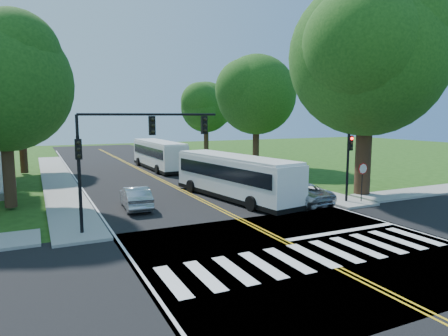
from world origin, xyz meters
TOP-DOWN VIEW (x-y plane):
  - ground at (0.00, 0.00)m, footprint 140.00×140.00m
  - road at (0.00, 18.00)m, footprint 14.00×96.00m
  - cross_road at (0.00, 0.00)m, footprint 60.00×12.00m
  - center_line at (0.00, 22.00)m, footprint 0.36×70.00m
  - edge_line_w at (-6.80, 22.00)m, footprint 0.12×70.00m
  - edge_line_e at (6.80, 22.00)m, footprint 0.12×70.00m
  - crosswalk at (0.00, -0.50)m, footprint 12.60×3.00m
  - stop_bar at (3.50, 1.60)m, footprint 6.60×0.40m
  - sidewalk_nw at (-8.30, 25.00)m, footprint 2.60×40.00m
  - sidewalk_ne at (8.30, 25.00)m, footprint 2.60×40.00m
  - tree_ne_big at (11.00, 8.00)m, footprint 10.80×10.80m
  - tree_west_near at (-11.50, 14.00)m, footprint 8.00×8.00m
  - tree_west_far at (-11.00, 30.00)m, footprint 7.60×7.60m
  - tree_east_mid at (11.50, 24.00)m, footprint 8.40×8.40m
  - tree_east_far at (12.50, 40.00)m, footprint 7.20×7.20m
  - signal_nw at (-5.86, 6.43)m, footprint 7.15×0.46m
  - signal_ne at (8.20, 6.44)m, footprint 0.30×0.46m
  - stop_sign at (9.00, 5.98)m, footprint 0.76×0.08m
  - bus_lead at (2.19, 10.89)m, footprint 4.28×11.75m
  - bus_follow at (1.93, 28.08)m, footprint 2.95×11.60m
  - hatchback at (-4.59, 10.88)m, footprint 1.74×4.28m
  - suv at (4.99, 7.63)m, footprint 3.05×5.44m
  - dark_sedan at (5.65, 15.03)m, footprint 1.91×4.39m

SIDE VIEW (x-z plane):
  - ground at x=0.00m, z-range 0.00..0.00m
  - road at x=0.00m, z-range 0.00..0.01m
  - cross_road at x=0.00m, z-range 0.00..0.01m
  - center_line at x=0.00m, z-range 0.01..0.02m
  - edge_line_w at x=-6.80m, z-range 0.01..0.02m
  - edge_line_e at x=6.80m, z-range 0.01..0.02m
  - crosswalk at x=0.00m, z-range 0.01..0.02m
  - stop_bar at x=3.50m, z-range 0.01..0.02m
  - sidewalk_nw at x=-8.30m, z-range 0.00..0.15m
  - sidewalk_ne at x=8.30m, z-range 0.00..0.15m
  - dark_sedan at x=5.65m, z-range 0.01..1.27m
  - hatchback at x=-4.59m, z-range 0.01..1.39m
  - suv at x=4.99m, z-range 0.01..1.45m
  - bus_lead at x=2.19m, z-range 0.09..3.07m
  - bus_follow at x=1.93m, z-range 0.09..3.08m
  - stop_sign at x=9.00m, z-range 0.77..3.30m
  - signal_ne at x=8.20m, z-range 0.76..5.16m
  - signal_nw at x=-5.86m, z-range 1.55..7.21m
  - tree_east_far at x=12.50m, z-range 1.69..12.03m
  - tree_west_far at x=-11.00m, z-range 1.66..12.33m
  - tree_west_near at x=-11.50m, z-range 1.83..13.23m
  - tree_east_mid at x=11.50m, z-range 1.89..13.82m
  - tree_ne_big at x=11.00m, z-range 2.17..17.08m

